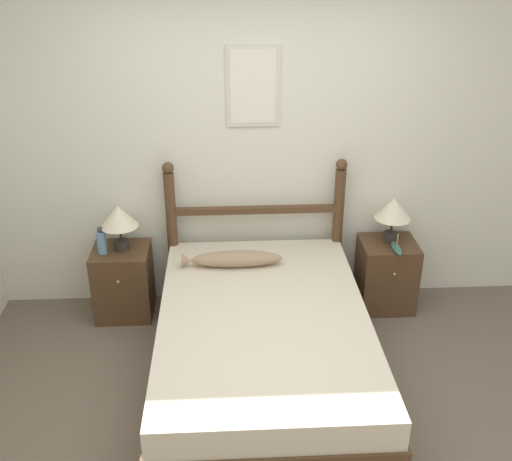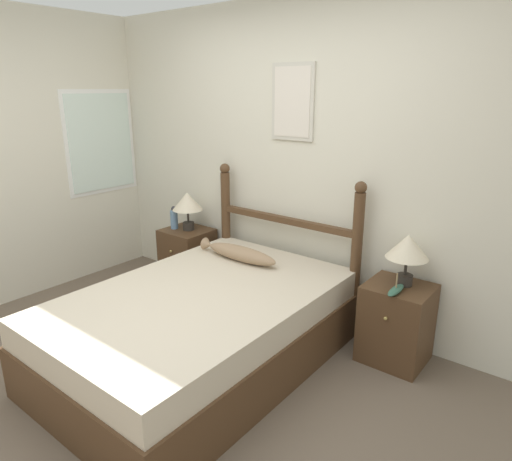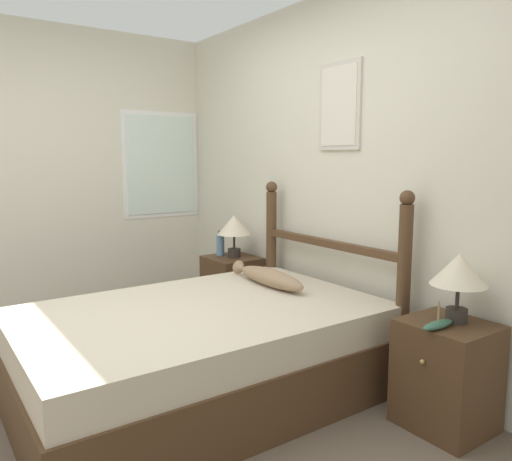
{
  "view_description": "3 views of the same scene",
  "coord_description": "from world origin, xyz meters",
  "px_view_note": "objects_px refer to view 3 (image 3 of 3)",
  "views": [
    {
      "loc": [
        -0.26,
        -2.65,
        2.73
      ],
      "look_at": [
        -0.07,
        0.94,
        0.97
      ],
      "focal_mm": 42.0,
      "sensor_mm": 36.0,
      "label": 1
    },
    {
      "loc": [
        2.02,
        -1.4,
        1.87
      ],
      "look_at": [
        0.05,
        1.11,
        0.87
      ],
      "focal_mm": 32.0,
      "sensor_mm": 36.0,
      "label": 2
    },
    {
      "loc": [
        2.48,
        -0.77,
        1.42
      ],
      "look_at": [
        -0.0,
        0.96,
        0.97
      ],
      "focal_mm": 35.0,
      "sensor_mm": 36.0,
      "label": 3
    }
  ],
  "objects_px": {
    "nightstand_right": "(446,375)",
    "fish_pillow": "(269,277)",
    "table_lamp_right": "(459,272)",
    "bottle": "(220,244)",
    "bed": "(202,352)",
    "table_lamp_left": "(234,226)",
    "model_boat": "(438,325)",
    "nightstand_left": "(232,289)"
  },
  "relations": [
    {
      "from": "bottle",
      "to": "fish_pillow",
      "type": "relative_size",
      "value": 0.3
    },
    {
      "from": "nightstand_right",
      "to": "bed",
      "type": "bearing_deg",
      "value": -140.1
    },
    {
      "from": "fish_pillow",
      "to": "nightstand_right",
      "type": "bearing_deg",
      "value": 11.53
    },
    {
      "from": "nightstand_left",
      "to": "bottle",
      "type": "relative_size",
      "value": 2.59
    },
    {
      "from": "table_lamp_right",
      "to": "model_boat",
      "type": "height_order",
      "value": "table_lamp_right"
    },
    {
      "from": "table_lamp_left",
      "to": "fish_pillow",
      "type": "bearing_deg",
      "value": -17.12
    },
    {
      "from": "bed",
      "to": "table_lamp_left",
      "type": "xyz_separation_m",
      "value": [
        -1.04,
        0.89,
        0.57
      ]
    },
    {
      "from": "bed",
      "to": "nightstand_right",
      "type": "distance_m",
      "value": 1.37
    },
    {
      "from": "nightstand_left",
      "to": "table_lamp_left",
      "type": "height_order",
      "value": "table_lamp_left"
    },
    {
      "from": "bed",
      "to": "table_lamp_right",
      "type": "distance_m",
      "value": 1.52
    },
    {
      "from": "table_lamp_left",
      "to": "bottle",
      "type": "bearing_deg",
      "value": -158.45
    },
    {
      "from": "table_lamp_right",
      "to": "fish_pillow",
      "type": "distance_m",
      "value": 1.3
    },
    {
      "from": "bed",
      "to": "fish_pillow",
      "type": "height_order",
      "value": "fish_pillow"
    },
    {
      "from": "table_lamp_right",
      "to": "model_boat",
      "type": "bearing_deg",
      "value": -87.73
    },
    {
      "from": "fish_pillow",
      "to": "table_lamp_right",
      "type": "bearing_deg",
      "value": 13.01
    },
    {
      "from": "bed",
      "to": "fish_pillow",
      "type": "xyz_separation_m",
      "value": [
        -0.18,
        0.63,
        0.33
      ]
    },
    {
      "from": "model_boat",
      "to": "bottle",
      "type": "bearing_deg",
      "value": 177.83
    },
    {
      "from": "model_boat",
      "to": "fish_pillow",
      "type": "height_order",
      "value": "model_boat"
    },
    {
      "from": "table_lamp_right",
      "to": "bottle",
      "type": "xyz_separation_m",
      "value": [
        -2.24,
        -0.08,
        -0.17
      ]
    },
    {
      "from": "table_lamp_right",
      "to": "fish_pillow",
      "type": "height_order",
      "value": "table_lamp_right"
    },
    {
      "from": "table_lamp_right",
      "to": "bottle",
      "type": "distance_m",
      "value": 2.25
    },
    {
      "from": "bed",
      "to": "nightstand_left",
      "type": "height_order",
      "value": "nightstand_left"
    },
    {
      "from": "model_boat",
      "to": "fish_pillow",
      "type": "distance_m",
      "value": 1.26
    },
    {
      "from": "bottle",
      "to": "model_boat",
      "type": "xyz_separation_m",
      "value": [
        2.25,
        -0.09,
        -0.08
      ]
    },
    {
      "from": "table_lamp_right",
      "to": "fish_pillow",
      "type": "relative_size",
      "value": 0.49
    },
    {
      "from": "nightstand_left",
      "to": "fish_pillow",
      "type": "relative_size",
      "value": 0.77
    },
    {
      "from": "bed",
      "to": "nightstand_right",
      "type": "xyz_separation_m",
      "value": [
        1.05,
        0.88,
        0.02
      ]
    },
    {
      "from": "bed",
      "to": "nightstand_left",
      "type": "distance_m",
      "value": 1.37
    },
    {
      "from": "nightstand_left",
      "to": "bottle",
      "type": "distance_m",
      "value": 0.41
    },
    {
      "from": "nightstand_left",
      "to": "nightstand_right",
      "type": "height_order",
      "value": "same"
    },
    {
      "from": "nightstand_right",
      "to": "table_lamp_right",
      "type": "relative_size",
      "value": 1.57
    },
    {
      "from": "nightstand_right",
      "to": "model_boat",
      "type": "bearing_deg",
      "value": -81.01
    },
    {
      "from": "fish_pillow",
      "to": "bed",
      "type": "bearing_deg",
      "value": -73.96
    },
    {
      "from": "nightstand_right",
      "to": "fish_pillow",
      "type": "relative_size",
      "value": 0.77
    },
    {
      "from": "bed",
      "to": "table_lamp_right",
      "type": "relative_size",
      "value": 5.75
    },
    {
      "from": "table_lamp_left",
      "to": "model_boat",
      "type": "distance_m",
      "value": 2.13
    },
    {
      "from": "model_boat",
      "to": "fish_pillow",
      "type": "bearing_deg",
      "value": -174.35
    },
    {
      "from": "bed",
      "to": "bottle",
      "type": "xyz_separation_m",
      "value": [
        -1.17,
        0.84,
        0.4
      ]
    },
    {
      "from": "model_boat",
      "to": "table_lamp_left",
      "type": "bearing_deg",
      "value": 176.21
    },
    {
      "from": "nightstand_left",
      "to": "table_lamp_right",
      "type": "relative_size",
      "value": 1.57
    },
    {
      "from": "table_lamp_left",
      "to": "table_lamp_right",
      "type": "distance_m",
      "value": 2.1
    },
    {
      "from": "nightstand_left",
      "to": "table_lamp_right",
      "type": "height_order",
      "value": "table_lamp_right"
    }
  ]
}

